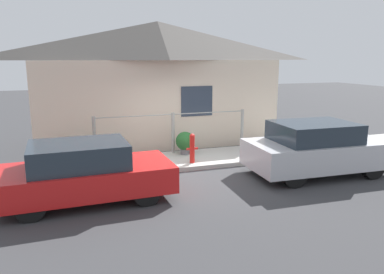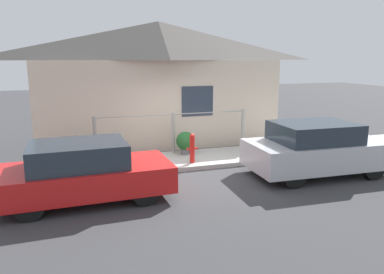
{
  "view_description": "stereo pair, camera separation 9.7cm",
  "coord_description": "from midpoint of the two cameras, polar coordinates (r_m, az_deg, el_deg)",
  "views": [
    {
      "loc": [
        -3.16,
        -9.38,
        3.07
      ],
      "look_at": [
        0.15,
        0.3,
        0.9
      ],
      "focal_mm": 35.0,
      "sensor_mm": 36.0,
      "label": 1
    },
    {
      "loc": [
        -3.07,
        -9.41,
        3.07
      ],
      "look_at": [
        0.15,
        0.3,
        0.9
      ],
      "focal_mm": 35.0,
      "sensor_mm": 36.0,
      "label": 2
    }
  ],
  "objects": [
    {
      "name": "car_right",
      "position": [
        10.47,
        18.71,
        -1.7
      ],
      "size": [
        3.78,
        1.92,
        1.42
      ],
      "rotation": [
        0.0,
        0.0,
        -0.04
      ],
      "color": "#B7B7BC",
      "rests_on": "ground_plane"
    },
    {
      "name": "ground_plane",
      "position": [
        10.37,
        0.01,
        -5.25
      ],
      "size": [
        60.0,
        60.0,
        0.0
      ],
      "primitive_type": "plane",
      "color": "#38383A"
    },
    {
      "name": "potted_plant_near_hydrant",
      "position": [
        11.59,
        -0.78,
        -0.74
      ],
      "size": [
        0.58,
        0.58,
        0.71
      ],
      "color": "slate",
      "rests_on": "sidewalk"
    },
    {
      "name": "house",
      "position": [
        13.16,
        -4.76,
        13.4
      ],
      "size": [
        8.67,
        2.23,
        4.28
      ],
      "color": "beige",
      "rests_on": "ground_plane"
    },
    {
      "name": "fire_hydrant",
      "position": [
        10.63,
        0.29,
        -1.62
      ],
      "size": [
        0.34,
        0.15,
        0.85
      ],
      "color": "red",
      "rests_on": "sidewalk"
    },
    {
      "name": "sidewalk",
      "position": [
        11.2,
        -1.49,
        -3.6
      ],
      "size": [
        24.0,
        1.86,
        0.13
      ],
      "color": "#B2AFA8",
      "rests_on": "ground_plane"
    },
    {
      "name": "fence",
      "position": [
        11.75,
        -2.61,
        0.94
      ],
      "size": [
        4.9,
        0.1,
        1.27
      ],
      "color": "#999993",
      "rests_on": "sidewalk"
    },
    {
      "name": "car_left",
      "position": [
        8.44,
        -15.81,
        -5.14
      ],
      "size": [
        3.7,
        1.77,
        1.31
      ],
      "rotation": [
        0.0,
        0.0,
        0.03
      ],
      "color": "red",
      "rests_on": "ground_plane"
    },
    {
      "name": "potted_plant_by_fence",
      "position": [
        11.0,
        -14.32,
        -1.78
      ],
      "size": [
        0.59,
        0.59,
        0.72
      ],
      "color": "brown",
      "rests_on": "sidewalk"
    }
  ]
}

